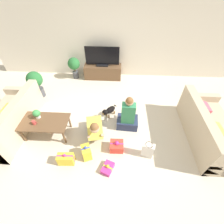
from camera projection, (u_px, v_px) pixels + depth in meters
ground_plane at (107, 126)px, 3.90m from camera, size 16.00×16.00×0.00m
wall_back at (113, 38)px, 4.88m from camera, size 8.40×0.06×2.60m
sofa_left at (10, 120)px, 3.66m from camera, size 0.95×1.98×0.83m
sofa_right at (208, 129)px, 3.46m from camera, size 0.95×1.98×0.83m
coffee_table at (45, 123)px, 3.45m from camera, size 1.08×0.60×0.45m
tv_console at (103, 72)px, 5.42m from camera, size 1.30×0.44×0.48m
tv at (102, 58)px, 5.05m from camera, size 1.15×0.20×0.66m
potted_plant_back_left at (74, 65)px, 5.25m from camera, size 0.41×0.41×0.76m
potted_plant_corner_left at (36, 82)px, 4.45m from camera, size 0.45×0.45×0.84m
person_kneeling at (95, 128)px, 3.40m from camera, size 0.46×0.83×0.79m
person_sitting at (128, 117)px, 3.65m from camera, size 0.54×0.50×0.97m
dog at (109, 111)px, 4.03m from camera, size 0.38×0.41×0.31m
gift_box_a at (108, 168)px, 3.03m from camera, size 0.28×0.33×0.16m
gift_box_b at (66, 159)px, 3.09m from camera, size 0.34×0.18×0.32m
gift_box_c at (117, 146)px, 3.34m from camera, size 0.30×0.28×0.27m
gift_box_d at (86, 152)px, 3.18m from camera, size 0.26×0.30×0.36m
gift_bag_a at (148, 150)px, 3.17m from camera, size 0.27×0.20×0.40m
mug at (34, 122)px, 3.33m from camera, size 0.12×0.08×0.09m
tabletop_plant at (37, 114)px, 3.42m from camera, size 0.17×0.17×0.22m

